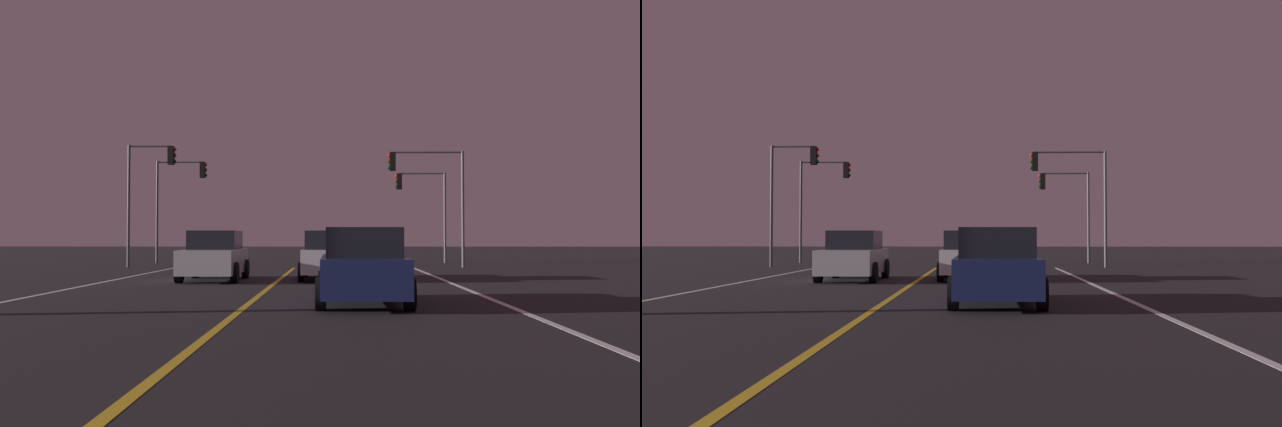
% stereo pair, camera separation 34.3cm
% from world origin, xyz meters
% --- Properties ---
extents(lane_edge_right, '(0.16, 38.32, 0.01)m').
position_xyz_m(lane_edge_right, '(5.68, 13.16, 0.00)').
color(lane_edge_right, silver).
rests_on(lane_edge_right, ground).
extents(lane_center_divider, '(0.16, 38.32, 0.01)m').
position_xyz_m(lane_center_divider, '(0.00, 13.16, 0.00)').
color(lane_center_divider, gold).
rests_on(lane_center_divider, ground).
extents(car_ahead_far, '(2.02, 4.30, 1.70)m').
position_xyz_m(car_ahead_far, '(1.73, 23.36, 0.82)').
color(car_ahead_far, black).
rests_on(car_ahead_far, ground).
extents(car_lead_same_lane, '(2.02, 4.30, 1.70)m').
position_xyz_m(car_lead_same_lane, '(2.54, 14.41, 0.82)').
color(car_lead_same_lane, black).
rests_on(car_lead_same_lane, ground).
extents(car_oncoming, '(2.02, 4.30, 1.70)m').
position_xyz_m(car_oncoming, '(-2.18, 22.78, 0.82)').
color(car_oncoming, black).
rests_on(car_oncoming, ground).
extents(traffic_light_near_right, '(3.71, 0.36, 5.63)m').
position_xyz_m(traffic_light_near_right, '(6.39, 32.82, 4.20)').
color(traffic_light_near_right, '#4C4C51').
rests_on(traffic_light_near_right, ground).
extents(traffic_light_near_left, '(2.40, 0.36, 5.95)m').
position_xyz_m(traffic_light_near_left, '(-7.08, 32.82, 4.34)').
color(traffic_light_near_left, '#4C4C51').
rests_on(traffic_light_near_left, ground).
extents(traffic_light_far_right, '(2.88, 0.36, 5.09)m').
position_xyz_m(traffic_light_far_right, '(6.75, 38.32, 3.79)').
color(traffic_light_far_right, '#4C4C51').
rests_on(traffic_light_far_right, ground).
extents(traffic_light_far_left, '(2.91, 0.36, 5.76)m').
position_xyz_m(traffic_light_far_left, '(-6.81, 38.32, 4.24)').
color(traffic_light_far_left, '#4C4C51').
rests_on(traffic_light_far_left, ground).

